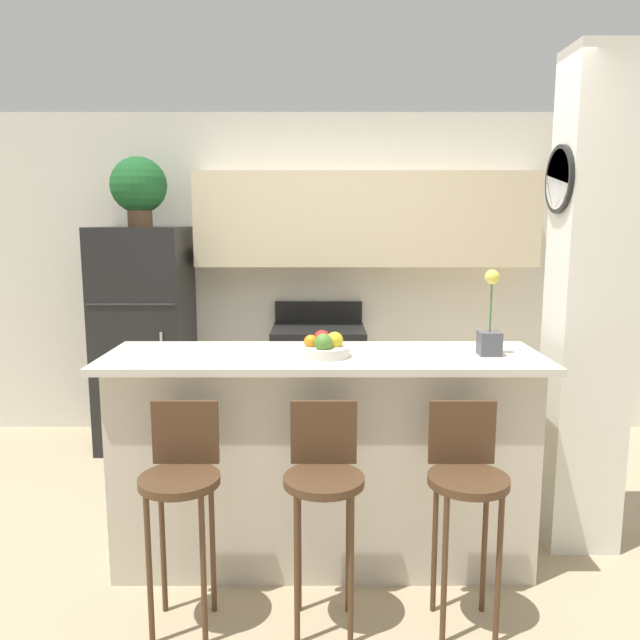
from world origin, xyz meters
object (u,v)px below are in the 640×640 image
Objects in this scene: potted_plant_on_fridge at (136,187)px; orchid_vase at (487,329)px; stove_range at (316,384)px; fruit_bowl at (321,347)px; bar_stool_left at (179,483)px; bar_stool_right at (463,483)px; bar_stool_mid at (321,483)px; refrigerator at (143,338)px.

orchid_vase is (2.15, -1.70, -0.76)m from potted_plant_on_fridge.
potted_plant_on_fridge is at bearing -178.61° from stove_range.
stove_range is at bearing 90.93° from fruit_bowl.
bar_stool_left is 2.31× the size of orchid_vase.
bar_stool_right is 1.88× the size of potted_plant_on_fridge.
stove_range is at bearing 75.75° from bar_stool_left.
stove_range is 2.06m from orchid_vase.
refrigerator is at bearing 121.46° from bar_stool_mid.
bar_stool_left is at bearing -71.15° from refrigerator.
orchid_vase is 0.81m from fruit_bowl.
potted_plant_on_fridge is 2.35m from fruit_bowl.
fruit_bowl reaches higher than bar_stool_mid.
potted_plant_on_fridge is (-1.32, -0.03, 1.50)m from stove_range.
bar_stool_mid is at bearing -58.54° from refrigerator.
fruit_bowl is (0.60, 0.47, 0.48)m from bar_stool_left.
potted_plant_on_fridge is at bearing 121.46° from bar_stool_mid.
bar_stool_mid and bar_stool_right have the same top height.
stove_range is 2.24m from bar_stool_mid.
orchid_vase is at bearing -64.31° from stove_range.
stove_range is (1.32, 0.03, -0.37)m from refrigerator.
stove_range is 2.33m from bar_stool_right.
bar_stool_mid is at bearing -58.54° from potted_plant_on_fridge.
stove_range is 1.89m from fruit_bowl.
potted_plant_on_fridge is at bearing 108.85° from bar_stool_left.
potted_plant_on_fridge reaches higher than fruit_bowl.
refrigerator reaches higher than stove_range.
refrigerator is 4.02× the size of orchid_vase.
potted_plant_on_fridge is 1.23× the size of orchid_vase.
bar_stool_mid is 0.67m from fruit_bowl.
refrigerator is at bearing 131.42° from bar_stool_right.
stove_range is 1.12× the size of bar_stool_right.
refrigerator is at bearing 108.85° from bar_stool_left.
potted_plant_on_fridge reaches higher than bar_stool_left.
refrigerator reaches higher than orchid_vase.
orchid_vase is at bearing 31.85° from bar_stool_mid.
stove_range is at bearing 90.72° from bar_stool_mid.
bar_stool_right is (1.94, -2.20, -0.20)m from refrigerator.
potted_plant_on_fridge is at bearing 131.42° from bar_stool_right.
stove_range reaches higher than bar_stool_right.
potted_plant_on_fridge reaches higher than bar_stool_mid.
bar_stool_mid is at bearing -90.10° from fruit_bowl.
stove_range is at bearing 105.59° from bar_stool_right.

